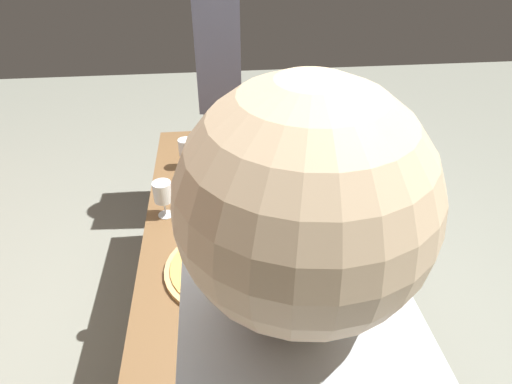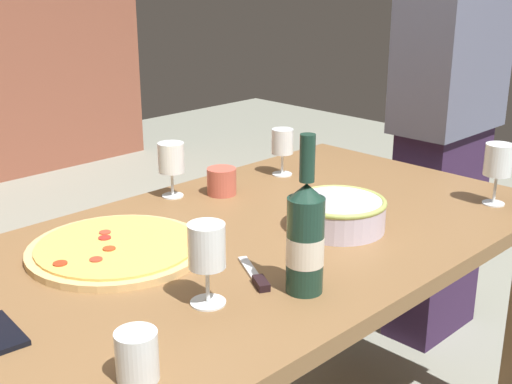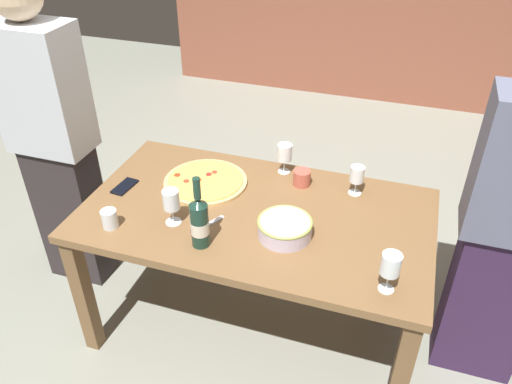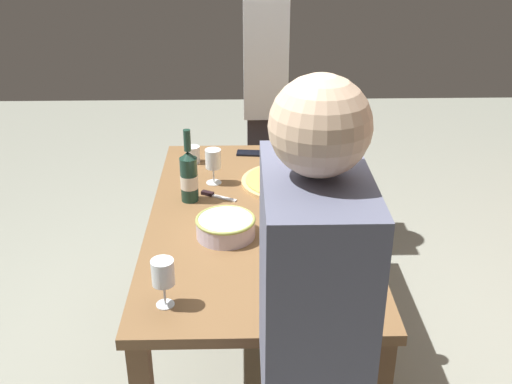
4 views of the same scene
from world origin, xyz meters
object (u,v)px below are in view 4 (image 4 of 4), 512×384
cell_phone (251,153)px  pizza_knife (214,195)px  cup_amber (328,223)px  wine_glass_near_pizza (213,160)px  serving_bowl (226,226)px  cup_ceramic (193,154)px  wine_glass_far_right (346,195)px  pizza (285,181)px  person_guest_left (265,103)px  wine_glass_far_left (163,275)px  wine_bottle (189,175)px  wine_glass_by_bottle (340,242)px  person_host (308,383)px  dining_table (256,234)px

cell_phone → pizza_knife: (0.49, -0.17, 0.00)m
cell_phone → cup_amber: bearing=25.7°
wine_glass_near_pizza → cell_phone: (-0.35, 0.18, -0.11)m
serving_bowl → cup_amber: serving_bowl is taller
cup_ceramic → pizza_knife: bearing=17.0°
wine_glass_far_right → cup_amber: wine_glass_far_right is taller
wine_glass_far_right → pizza: bearing=-146.8°
wine_glass_near_pizza → pizza_knife: 0.18m
cup_ceramic → person_guest_left: size_ratio=0.05×
wine_glass_far_left → cup_ceramic: 1.20m
cup_amber → person_guest_left: bearing=-170.6°
pizza → serving_bowl: (0.48, -0.27, 0.03)m
wine_bottle → wine_glass_near_pizza: wine_bottle is taller
wine_glass_near_pizza → cell_phone: size_ratio=1.17×
wine_glass_far_right → cell_phone: wine_glass_far_right is taller
pizza → cup_ceramic: bearing=-120.3°
wine_glass_by_bottle → cup_amber: wine_glass_by_bottle is taller
wine_bottle → wine_glass_far_right: wine_bottle is taller
wine_glass_by_bottle → person_host: bearing=-15.0°
wine_bottle → pizza: bearing=110.5°
cup_ceramic → person_host: (1.66, 0.41, 0.04)m
pizza → wine_glass_near_pizza: bearing=-92.2°
pizza_knife → wine_bottle: bearing=-72.2°
cup_amber → cup_ceramic: bearing=-140.7°
dining_table → serving_bowl: size_ratio=6.71×
dining_table → cup_ceramic: bearing=-152.1°
dining_table → cell_phone: size_ratio=11.11×
person_guest_left → cup_amber: bearing=13.3°
cup_amber → person_guest_left: (-1.26, -0.21, 0.09)m
dining_table → wine_glass_by_bottle: (0.41, 0.29, 0.20)m
dining_table → wine_bottle: bearing=-117.3°
pizza_knife → cup_amber: bearing=55.1°
wine_glass_far_left → wine_glass_far_right: size_ratio=1.09×
wine_bottle → wine_glass_far_right: 0.68m
serving_bowl → cup_amber: bearing=93.6°
serving_bowl → pizza_knife: serving_bowl is taller
cup_ceramic → pizza_knife: (0.39, 0.12, -0.04)m
cell_phone → pizza_knife: bearing=-13.4°
pizza → wine_glass_by_bottle: bearing=11.4°
wine_bottle → cup_ceramic: bearing=-178.0°
pizza → wine_glass_far_left: (0.94, -0.46, 0.11)m
wine_glass_far_left → cell_phone: bearing=166.9°
person_guest_left → pizza: bearing=8.8°
wine_glass_near_pizza → person_guest_left: person_guest_left is taller
dining_table → cup_amber: (0.14, 0.29, 0.13)m
wine_glass_near_pizza → wine_glass_far_right: wine_glass_near_pizza is taller
pizza → cup_amber: (0.46, 0.14, 0.03)m
cup_ceramic → wine_glass_near_pizza: bearing=24.5°
wine_glass_far_left → cup_ceramic: wine_glass_far_left is taller
person_host → pizza_knife: bearing=7.3°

